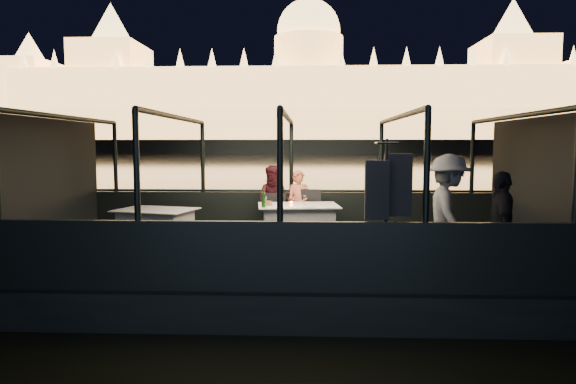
{
  "coord_description": "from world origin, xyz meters",
  "views": [
    {
      "loc": [
        0.36,
        -8.33,
        2.35
      ],
      "look_at": [
        0.0,
        0.4,
        1.55
      ],
      "focal_mm": 32.0,
      "sensor_mm": 36.0,
      "label": 1
    }
  ],
  "objects_px": {
    "person_woman_coral": "(299,201)",
    "person_man_maroon": "(274,201)",
    "dining_table_central": "(298,225)",
    "passenger_dark": "(501,220)",
    "dining_table_aft": "(156,227)",
    "coat_stand": "(386,219)",
    "chair_port_right": "(309,219)",
    "chair_port_left": "(274,218)",
    "passenger_stripe": "(448,214)",
    "wine_bottle": "(264,199)"
  },
  "relations": [
    {
      "from": "person_woman_coral",
      "to": "passenger_stripe",
      "type": "xyz_separation_m",
      "value": [
        2.22,
        -2.53,
        0.1
      ]
    },
    {
      "from": "chair_port_right",
      "to": "dining_table_aft",
      "type": "bearing_deg",
      "value": -156.36
    },
    {
      "from": "chair_port_right",
      "to": "person_woman_coral",
      "type": "distance_m",
      "value": 0.45
    },
    {
      "from": "chair_port_left",
      "to": "person_woman_coral",
      "type": "height_order",
      "value": "person_woman_coral"
    },
    {
      "from": "dining_table_aft",
      "to": "passenger_stripe",
      "type": "distance_m",
      "value": 5.04
    },
    {
      "from": "dining_table_aft",
      "to": "passenger_stripe",
      "type": "xyz_separation_m",
      "value": [
        4.78,
        -1.55,
        0.47
      ]
    },
    {
      "from": "dining_table_aft",
      "to": "chair_port_left",
      "type": "distance_m",
      "value": 2.21
    },
    {
      "from": "person_woman_coral",
      "to": "wine_bottle",
      "type": "bearing_deg",
      "value": -125.07
    },
    {
      "from": "chair_port_left",
      "to": "dining_table_aft",
      "type": "bearing_deg",
      "value": -163.16
    },
    {
      "from": "chair_port_left",
      "to": "person_woman_coral",
      "type": "distance_m",
      "value": 0.62
    },
    {
      "from": "chair_port_left",
      "to": "person_woman_coral",
      "type": "relative_size",
      "value": 0.67
    },
    {
      "from": "coat_stand",
      "to": "person_man_maroon",
      "type": "height_order",
      "value": "coat_stand"
    },
    {
      "from": "dining_table_aft",
      "to": "dining_table_central",
      "type": "bearing_deg",
      "value": 5.7
    },
    {
      "from": "dining_table_aft",
      "to": "chair_port_right",
      "type": "distance_m",
      "value": 2.85
    },
    {
      "from": "dining_table_aft",
      "to": "wine_bottle",
      "type": "distance_m",
      "value": 2.03
    },
    {
      "from": "passenger_stripe",
      "to": "dining_table_central",
      "type": "bearing_deg",
      "value": 52.76
    },
    {
      "from": "dining_table_central",
      "to": "passenger_stripe",
      "type": "xyz_separation_m",
      "value": [
        2.22,
        -1.81,
        0.47
      ]
    },
    {
      "from": "chair_port_left",
      "to": "dining_table_central",
      "type": "bearing_deg",
      "value": -45.78
    },
    {
      "from": "chair_port_left",
      "to": "person_man_maroon",
      "type": "xyz_separation_m",
      "value": [
        -0.02,
        0.27,
        0.3
      ]
    },
    {
      "from": "passenger_stripe",
      "to": "wine_bottle",
      "type": "distance_m",
      "value": 3.15
    },
    {
      "from": "person_man_maroon",
      "to": "wine_bottle",
      "type": "relative_size",
      "value": 4.52
    },
    {
      "from": "person_man_maroon",
      "to": "dining_table_aft",
      "type": "bearing_deg",
      "value": -145.72
    },
    {
      "from": "dining_table_aft",
      "to": "wine_bottle",
      "type": "relative_size",
      "value": 4.15
    },
    {
      "from": "dining_table_aft",
      "to": "passenger_dark",
      "type": "bearing_deg",
      "value": -21.23
    },
    {
      "from": "dining_table_central",
      "to": "passenger_dark",
      "type": "bearing_deg",
      "value": -39.96
    },
    {
      "from": "dining_table_central",
      "to": "passenger_stripe",
      "type": "bearing_deg",
      "value": -39.18
    },
    {
      "from": "chair_port_right",
      "to": "passenger_dark",
      "type": "bearing_deg",
      "value": -37.84
    },
    {
      "from": "passenger_stripe",
      "to": "passenger_dark",
      "type": "bearing_deg",
      "value": -130.92
    },
    {
      "from": "dining_table_aft",
      "to": "passenger_dark",
      "type": "xyz_separation_m",
      "value": [
        5.34,
        -2.07,
        0.47
      ]
    },
    {
      "from": "dining_table_central",
      "to": "person_woman_coral",
      "type": "height_order",
      "value": "person_woman_coral"
    },
    {
      "from": "dining_table_central",
      "to": "chair_port_left",
      "type": "bearing_deg",
      "value": 135.99
    },
    {
      "from": "wine_bottle",
      "to": "person_man_maroon",
      "type": "bearing_deg",
      "value": 84.18
    },
    {
      "from": "chair_port_right",
      "to": "coat_stand",
      "type": "xyz_separation_m",
      "value": [
        0.98,
        -3.15,
        0.45
      ]
    },
    {
      "from": "dining_table_aft",
      "to": "person_man_maroon",
      "type": "distance_m",
      "value": 2.32
    },
    {
      "from": "coat_stand",
      "to": "wine_bottle",
      "type": "height_order",
      "value": "coat_stand"
    },
    {
      "from": "dining_table_aft",
      "to": "chair_port_right",
      "type": "height_order",
      "value": "chair_port_right"
    },
    {
      "from": "chair_port_right",
      "to": "person_man_maroon",
      "type": "relative_size",
      "value": 0.68
    },
    {
      "from": "wine_bottle",
      "to": "dining_table_central",
      "type": "bearing_deg",
      "value": 33.32
    },
    {
      "from": "coat_stand",
      "to": "wine_bottle",
      "type": "distance_m",
      "value": 2.92
    },
    {
      "from": "chair_port_left",
      "to": "chair_port_right",
      "type": "height_order",
      "value": "chair_port_right"
    },
    {
      "from": "coat_stand",
      "to": "passenger_dark",
      "type": "relative_size",
      "value": 1.28
    },
    {
      "from": "person_woman_coral",
      "to": "person_man_maroon",
      "type": "bearing_deg",
      "value": 173.27
    },
    {
      "from": "chair_port_right",
      "to": "coat_stand",
      "type": "bearing_deg",
      "value": -63.44
    },
    {
      "from": "person_woman_coral",
      "to": "passenger_dark",
      "type": "height_order",
      "value": "passenger_dark"
    },
    {
      "from": "dining_table_aft",
      "to": "chair_port_right",
      "type": "relative_size",
      "value": 1.36
    },
    {
      "from": "dining_table_aft",
      "to": "person_man_maroon",
      "type": "bearing_deg",
      "value": 25.2
    },
    {
      "from": "dining_table_central",
      "to": "chair_port_left",
      "type": "xyz_separation_m",
      "value": [
        -0.47,
        0.45,
        0.06
      ]
    },
    {
      "from": "dining_table_central",
      "to": "chair_port_right",
      "type": "distance_m",
      "value": 0.5
    },
    {
      "from": "dining_table_central",
      "to": "wine_bottle",
      "type": "xyz_separation_m",
      "value": [
        -0.6,
        -0.39,
        0.53
      ]
    },
    {
      "from": "dining_table_central",
      "to": "wine_bottle",
      "type": "relative_size",
      "value": 4.52
    }
  ]
}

